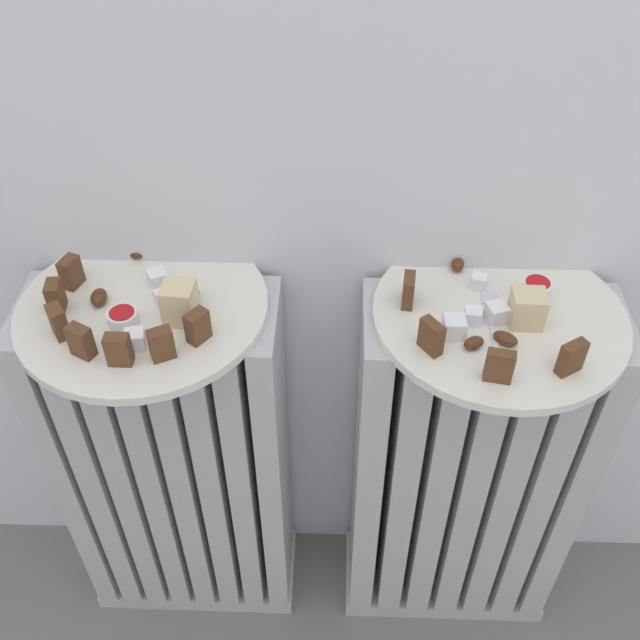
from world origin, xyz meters
TOP-DOWN VIEW (x-y plane):
  - radiator_left at (-0.22, 0.28)m, footprint 0.34×0.15m
  - radiator_right at (0.22, 0.28)m, footprint 0.34×0.15m
  - plate_left at (-0.22, 0.28)m, footprint 0.31×0.31m
  - plate_right at (0.22, 0.28)m, footprint 0.31×0.31m
  - dark_cake_slice_left_0 at (-0.31, 0.31)m, footprint 0.02×0.03m
  - dark_cake_slice_left_1 at (-0.32, 0.27)m, footprint 0.02×0.03m
  - dark_cake_slice_left_2 at (-0.30, 0.22)m, footprint 0.03×0.03m
  - dark_cake_slice_left_3 at (-0.27, 0.19)m, footprint 0.03×0.03m
  - dark_cake_slice_left_4 at (-0.22, 0.18)m, footprint 0.03×0.02m
  - dark_cake_slice_left_5 at (-0.17, 0.19)m, footprint 0.03×0.03m
  - dark_cake_slice_left_6 at (-0.14, 0.22)m, footprint 0.03×0.03m
  - marble_cake_slice_left_0 at (-0.17, 0.26)m, footprint 0.04×0.04m
  - turkish_delight_left_0 at (-0.19, 0.28)m, footprint 0.03×0.03m
  - turkish_delight_left_1 at (-0.21, 0.21)m, footprint 0.03×0.03m
  - turkish_delight_left_2 at (-0.21, 0.32)m, footprint 0.03×0.03m
  - medjool_date_left_0 at (-0.25, 0.37)m, footprint 0.03×0.03m
  - medjool_date_left_1 at (-0.27, 0.28)m, footprint 0.02×0.03m
  - medjool_date_left_2 at (-0.16, 0.29)m, footprint 0.03×0.03m
  - jam_bowl_left at (-0.23, 0.24)m, footprint 0.04×0.04m
  - dark_cake_slice_right_0 at (0.11, 0.29)m, footprint 0.02×0.03m
  - dark_cake_slice_right_1 at (0.13, 0.21)m, footprint 0.03×0.03m
  - dark_cake_slice_right_2 at (0.20, 0.17)m, footprint 0.03×0.02m
  - dark_cake_slice_right_3 at (0.28, 0.18)m, footprint 0.03×0.03m
  - marble_cake_slice_right_0 at (0.24, 0.26)m, footprint 0.04×0.04m
  - turkish_delight_right_0 at (0.21, 0.26)m, footprint 0.03×0.03m
  - turkish_delight_right_1 at (0.20, 0.33)m, footprint 0.02×0.02m
  - turkish_delight_right_2 at (0.18, 0.26)m, footprint 0.02×0.02m
  - turkish_delight_right_3 at (0.16, 0.24)m, footprint 0.03×0.03m
  - medjool_date_right_0 at (0.22, 0.23)m, footprint 0.03×0.03m
  - medjool_date_right_1 at (0.18, 0.36)m, footprint 0.02×0.03m
  - medjool_date_right_2 at (0.18, 0.22)m, footprint 0.03×0.03m
  - jam_bowl_right at (0.26, 0.31)m, footprint 0.04×0.04m
  - fork at (0.21, 0.27)m, footprint 0.02×0.11m

SIDE VIEW (x-z plane):
  - radiator_right at x=0.22m, z-range 0.00..0.65m
  - radiator_left at x=-0.22m, z-range 0.00..0.65m
  - plate_left at x=-0.22m, z-range 0.65..0.66m
  - plate_right at x=0.22m, z-range 0.65..0.66m
  - fork at x=0.21m, z-range 0.66..0.67m
  - medjool_date_right_0 at x=0.22m, z-range 0.66..0.68m
  - medjool_date_right_2 at x=0.18m, z-range 0.66..0.68m
  - medjool_date_left_0 at x=-0.25m, z-range 0.66..0.68m
  - medjool_date_left_2 at x=-0.16m, z-range 0.66..0.68m
  - medjool_date_right_1 at x=0.18m, z-range 0.66..0.68m
  - medjool_date_left_1 at x=-0.27m, z-range 0.66..0.68m
  - turkish_delight_right_1 at x=0.20m, z-range 0.66..0.68m
  - turkish_delight_left_0 at x=-0.19m, z-range 0.66..0.68m
  - turkish_delight_right_2 at x=0.18m, z-range 0.66..0.68m
  - jam_bowl_left at x=-0.23m, z-range 0.66..0.68m
  - turkish_delight_left_1 at x=-0.21m, z-range 0.66..0.68m
  - turkish_delight_left_2 at x=-0.21m, z-range 0.66..0.68m
  - turkish_delight_right_0 at x=0.21m, z-range 0.66..0.69m
  - turkish_delight_right_3 at x=0.16m, z-range 0.66..0.69m
  - jam_bowl_right at x=0.26m, z-range 0.66..0.69m
  - dark_cake_slice_left_0 at x=-0.31m, z-range 0.66..0.70m
  - dark_cake_slice_left_1 at x=-0.32m, z-range 0.66..0.70m
  - dark_cake_slice_left_2 at x=-0.30m, z-range 0.66..0.70m
  - dark_cake_slice_left_3 at x=-0.27m, z-range 0.66..0.70m
  - dark_cake_slice_left_4 at x=-0.22m, z-range 0.66..0.70m
  - dark_cake_slice_left_5 at x=-0.17m, z-range 0.66..0.70m
  - dark_cake_slice_left_6 at x=-0.14m, z-range 0.66..0.70m
  - dark_cake_slice_right_0 at x=0.11m, z-range 0.66..0.70m
  - dark_cake_slice_right_1 at x=0.13m, z-range 0.66..0.70m
  - dark_cake_slice_right_2 at x=0.20m, z-range 0.66..0.70m
  - dark_cake_slice_right_3 at x=0.28m, z-range 0.66..0.70m
  - marble_cake_slice_right_0 at x=0.24m, z-range 0.66..0.71m
  - marble_cake_slice_left_0 at x=-0.17m, z-range 0.66..0.71m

